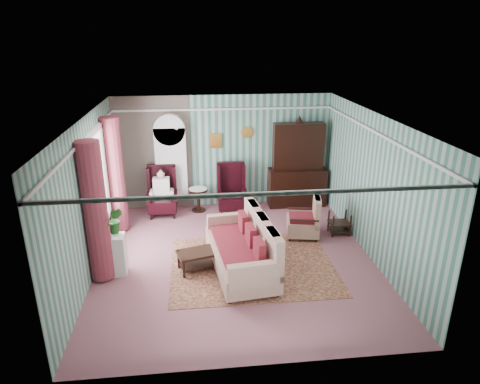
{
  "coord_description": "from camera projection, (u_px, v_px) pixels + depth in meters",
  "views": [
    {
      "loc": [
        -0.76,
        -7.66,
        4.37
      ],
      "look_at": [
        0.16,
        0.6,
        1.23
      ],
      "focal_mm": 32.0,
      "sensor_mm": 36.0,
      "label": 1
    }
  ],
  "objects": [
    {
      "name": "sofa",
      "position": [
        240.0,
        247.0,
        8.13
      ],
      "size": [
        1.19,
        2.36,
        1.03
      ],
      "primitive_type": "cube",
      "rotation": [
        0.0,
        0.0,
        1.69
      ],
      "color": "#B6AA8D",
      "rests_on": "floor"
    },
    {
      "name": "seated_woman",
      "position": [
        162.0,
        193.0,
        10.65
      ],
      "size": [
        0.44,
        0.4,
        1.18
      ],
      "primitive_type": null,
      "color": "silver",
      "rests_on": "floor"
    },
    {
      "name": "floor",
      "position": [
        236.0,
        259.0,
        8.75
      ],
      "size": [
        6.0,
        6.0,
        0.0
      ],
      "primitive_type": "plane",
      "color": "#854D54",
      "rests_on": "ground"
    },
    {
      "name": "room_shell",
      "position": [
        202.0,
        163.0,
        8.14
      ],
      "size": [
        5.53,
        6.02,
        2.91
      ],
      "color": "#3C6E63",
      "rests_on": "ground"
    },
    {
      "name": "dresser_hutch",
      "position": [
        298.0,
        163.0,
        11.05
      ],
      "size": [
        1.5,
        0.56,
        2.36
      ],
      "primitive_type": "cube",
      "color": "black",
      "rests_on": "floor"
    },
    {
      "name": "coffee_table",
      "position": [
        200.0,
        260.0,
        8.3
      ],
      "size": [
        0.95,
        0.69,
        0.39
      ],
      "primitive_type": "cube",
      "rotation": [
        0.0,
        0.0,
        0.28
      ],
      "color": "black",
      "rests_on": "floor"
    },
    {
      "name": "floral_armchair",
      "position": [
        303.0,
        218.0,
        9.57
      ],
      "size": [
        0.97,
        0.92,
        0.9
      ],
      "primitive_type": "cube",
      "rotation": [
        0.0,
        0.0,
        1.39
      ],
      "color": "beige",
      "rests_on": "floor"
    },
    {
      "name": "potted_plant_a",
      "position": [
        101.0,
        228.0,
        7.71
      ],
      "size": [
        0.43,
        0.37,
        0.47
      ],
      "primitive_type": "imported",
      "rotation": [
        0.0,
        0.0,
        0.01
      ],
      "color": "#19501B",
      "rests_on": "plant_stand"
    },
    {
      "name": "plant_stand",
      "position": [
        111.0,
        255.0,
        8.08
      ],
      "size": [
        0.55,
        0.35,
        0.8
      ],
      "primitive_type": "cube",
      "color": "white",
      "rests_on": "floor"
    },
    {
      "name": "wingback_right",
      "position": [
        232.0,
        189.0,
        10.82
      ],
      "size": [
        0.76,
        0.8,
        1.25
      ],
      "primitive_type": "cube",
      "color": "black",
      "rests_on": "floor"
    },
    {
      "name": "nest_table",
      "position": [
        339.0,
        223.0,
        9.74
      ],
      "size": [
        0.45,
        0.38,
        0.54
      ],
      "primitive_type": "cube",
      "color": "black",
      "rests_on": "floor"
    },
    {
      "name": "round_side_table",
      "position": [
        198.0,
        200.0,
        10.99
      ],
      "size": [
        0.5,
        0.5,
        0.6
      ],
      "primitive_type": "cylinder",
      "color": "black",
      "rests_on": "floor"
    },
    {
      "name": "rug",
      "position": [
        252.0,
        265.0,
        8.5
      ],
      "size": [
        3.2,
        2.6,
        0.01
      ],
      "primitive_type": "cube",
      "color": "#53251B",
      "rests_on": "floor"
    },
    {
      "name": "potted_plant_b",
      "position": [
        115.0,
        220.0,
        7.97
      ],
      "size": [
        0.31,
        0.27,
        0.52
      ],
      "primitive_type": "imported",
      "rotation": [
        0.0,
        0.0,
        -0.13
      ],
      "color": "#184F1B",
      "rests_on": "plant_stand"
    },
    {
      "name": "potted_plant_c",
      "position": [
        104.0,
        224.0,
        7.97
      ],
      "size": [
        0.23,
        0.23,
        0.4
      ],
      "primitive_type": "imported",
      "rotation": [
        0.0,
        0.0,
        -0.02
      ],
      "color": "#1F4816",
      "rests_on": "plant_stand"
    },
    {
      "name": "wingback_left",
      "position": [
        162.0,
        191.0,
        10.64
      ],
      "size": [
        0.76,
        0.8,
        1.25
      ],
      "primitive_type": "cube",
      "color": "black",
      "rests_on": "floor"
    },
    {
      "name": "bookcase",
      "position": [
        171.0,
        167.0,
        10.85
      ],
      "size": [
        0.8,
        0.28,
        2.24
      ],
      "primitive_type": "cube",
      "color": "silver",
      "rests_on": "floor"
    }
  ]
}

